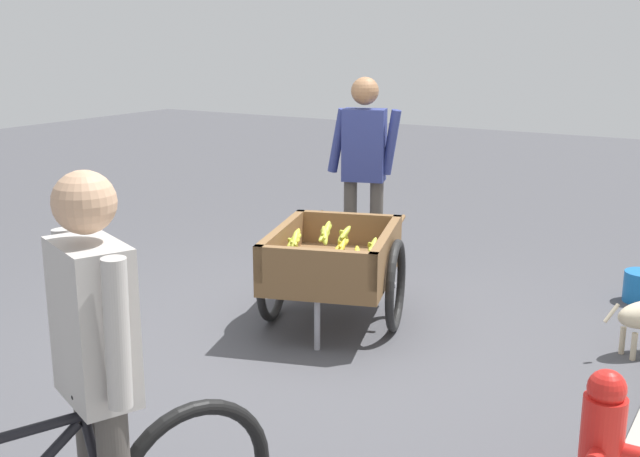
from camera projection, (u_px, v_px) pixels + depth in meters
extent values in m
plane|color=#47474C|center=(311.00, 343.00, 5.22)|extent=(24.00, 24.00, 0.00)
cube|color=brown|center=(333.00, 270.00, 5.46)|extent=(1.29, 1.10, 0.10)
cube|color=brown|center=(315.00, 268.00, 4.93)|extent=(0.30, 0.78, 0.24)
cube|color=brown|center=(348.00, 229.00, 5.91)|extent=(0.30, 0.78, 0.24)
cube|color=brown|center=(386.00, 250.00, 5.34)|extent=(1.07, 0.39, 0.24)
cube|color=brown|center=(282.00, 243.00, 5.51)|extent=(1.07, 0.39, 0.24)
torus|color=black|center=(396.00, 285.00, 5.38)|extent=(0.63, 0.25, 0.64)
torus|color=black|center=(273.00, 276.00, 5.58)|extent=(0.63, 0.25, 0.64)
cylinder|color=#9E9EA8|center=(333.00, 281.00, 5.48)|extent=(0.31, 0.85, 0.04)
cylinder|color=brown|center=(399.00, 224.00, 6.13)|extent=(0.53, 0.20, 0.04)
cylinder|color=brown|center=(314.00, 220.00, 6.28)|extent=(0.53, 0.20, 0.04)
cylinder|color=#9E9EA8|center=(317.00, 324.00, 5.08)|extent=(0.04, 0.04, 0.35)
ellipsoid|color=gold|center=(357.00, 256.00, 5.46)|extent=(0.18, 0.10, 0.14)
ellipsoid|color=gold|center=(357.00, 256.00, 5.43)|extent=(0.19, 0.11, 0.05)
ellipsoid|color=gold|center=(357.00, 255.00, 5.41)|extent=(0.18, 0.13, 0.13)
ellipsoid|color=gold|center=(324.00, 238.00, 5.47)|extent=(0.17, 0.11, 0.15)
ellipsoid|color=gold|center=(324.00, 237.00, 5.45)|extent=(0.17, 0.15, 0.08)
ellipsoid|color=gold|center=(324.00, 236.00, 5.43)|extent=(0.19, 0.08, 0.08)
ellipsoid|color=gold|center=(325.00, 236.00, 5.41)|extent=(0.17, 0.14, 0.14)
ellipsoid|color=gold|center=(344.00, 235.00, 5.53)|extent=(0.18, 0.08, 0.15)
ellipsoid|color=gold|center=(344.00, 235.00, 5.50)|extent=(0.19, 0.10, 0.05)
ellipsoid|color=gold|center=(344.00, 234.00, 5.48)|extent=(0.18, 0.05, 0.12)
ellipsoid|color=gold|center=(325.00, 234.00, 5.53)|extent=(0.18, 0.09, 0.14)
ellipsoid|color=gold|center=(325.00, 233.00, 5.52)|extent=(0.18, 0.13, 0.11)
ellipsoid|color=gold|center=(326.00, 232.00, 5.50)|extent=(0.19, 0.12, 0.05)
ellipsoid|color=gold|center=(326.00, 231.00, 5.49)|extent=(0.19, 0.07, 0.10)
ellipsoid|color=gold|center=(327.00, 230.00, 5.48)|extent=(0.18, 0.09, 0.13)
ellipsoid|color=gold|center=(297.00, 239.00, 5.46)|extent=(0.18, 0.13, 0.13)
ellipsoid|color=gold|center=(297.00, 239.00, 5.44)|extent=(0.18, 0.15, 0.05)
ellipsoid|color=gold|center=(297.00, 238.00, 5.42)|extent=(0.18, 0.10, 0.14)
ellipsoid|color=gold|center=(293.00, 244.00, 5.42)|extent=(0.18, 0.07, 0.15)
ellipsoid|color=gold|center=(293.00, 243.00, 5.41)|extent=(0.19, 0.12, 0.09)
ellipsoid|color=gold|center=(294.00, 242.00, 5.39)|extent=(0.17, 0.16, 0.05)
ellipsoid|color=gold|center=(294.00, 241.00, 5.38)|extent=(0.19, 0.06, 0.11)
ellipsoid|color=gold|center=(295.00, 240.00, 5.37)|extent=(0.18, 0.10, 0.15)
ellipsoid|color=gold|center=(341.00, 247.00, 5.49)|extent=(0.17, 0.10, 0.15)
ellipsoid|color=gold|center=(342.00, 246.00, 5.47)|extent=(0.19, 0.11, 0.08)
ellipsoid|color=gold|center=(342.00, 245.00, 5.45)|extent=(0.19, 0.06, 0.09)
ellipsoid|color=gold|center=(342.00, 244.00, 5.44)|extent=(0.18, 0.10, 0.13)
ellipsoid|color=gold|center=(372.00, 248.00, 5.49)|extent=(0.17, 0.07, 0.16)
ellipsoid|color=gold|center=(372.00, 248.00, 5.46)|extent=(0.19, 0.10, 0.05)
ellipsoid|color=gold|center=(373.00, 247.00, 5.43)|extent=(0.17, 0.07, 0.15)
cylinder|color=#4C4742|center=(376.00, 230.00, 6.52)|extent=(0.11, 0.11, 0.82)
cylinder|color=#4C4742|center=(350.00, 228.00, 6.57)|extent=(0.11, 0.11, 0.82)
cube|color=navy|center=(364.00, 145.00, 6.38)|extent=(0.29, 0.38, 0.58)
sphere|color=#9E704C|center=(365.00, 91.00, 6.27)|extent=(0.22, 0.22, 0.22)
cylinder|color=navy|center=(391.00, 142.00, 6.32)|extent=(0.08, 0.16, 0.53)
cylinder|color=navy|center=(338.00, 141.00, 6.42)|extent=(0.08, 0.18, 0.53)
cylinder|color=black|center=(56.00, 423.00, 2.64)|extent=(0.57, 0.27, 0.04)
ellipsoid|color=black|center=(95.00, 388.00, 2.70)|extent=(0.20, 0.08, 0.06)
cube|color=#B7B2AD|center=(93.00, 322.00, 2.65)|extent=(0.32, 0.39, 0.55)
sphere|color=tan|center=(84.00, 202.00, 2.55)|extent=(0.21, 0.21, 0.21)
cylinder|color=#B7B2AD|center=(117.00, 334.00, 2.47)|extent=(0.08, 0.09, 0.50)
cylinder|color=#B7B2AD|center=(71.00, 297.00, 2.81)|extent=(0.08, 0.11, 0.50)
cylinder|color=beige|center=(612.00, 313.00, 4.88)|extent=(0.10, 0.09, 0.12)
cylinder|color=beige|center=(622.00, 340.00, 5.03)|extent=(0.04, 0.04, 0.18)
cylinder|color=beige|center=(634.00, 347.00, 4.93)|extent=(0.04, 0.04, 0.18)
sphere|color=red|center=(607.00, 388.00, 3.21)|extent=(0.16, 0.16, 0.16)
cylinder|color=red|center=(629.00, 453.00, 3.22)|extent=(0.07, 0.10, 0.07)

